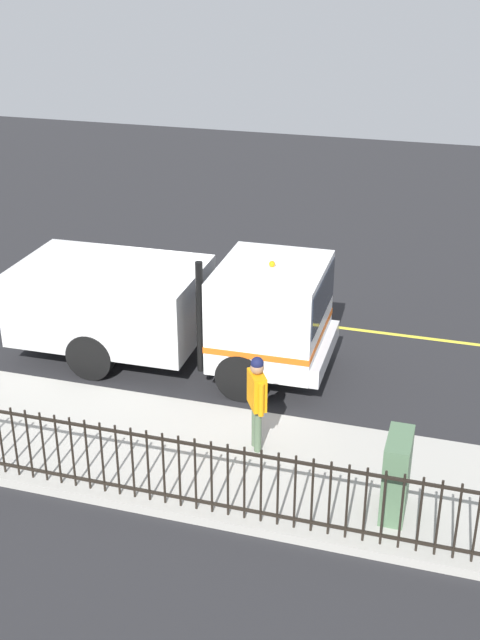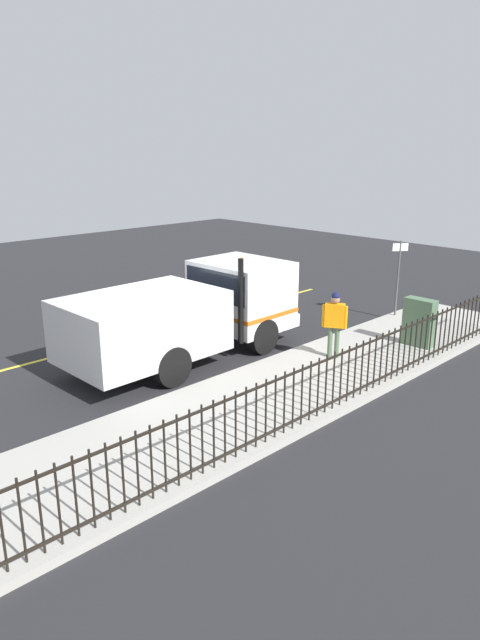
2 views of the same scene
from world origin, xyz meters
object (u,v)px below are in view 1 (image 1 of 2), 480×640
(worker_standing, at_px, (257,394))
(work_truck, at_px, (188,305))
(utility_cabinet, at_px, (396,475))
(traffic_cone, at_px, (185,308))

(worker_standing, bearing_deg, work_truck, 7.97)
(utility_cabinet, distance_m, traffic_cone, 7.96)
(work_truck, height_order, traffic_cone, work_truck)
(traffic_cone, bearing_deg, worker_standing, 32.51)
(work_truck, xyz_separation_m, traffic_cone, (-1.95, -0.83, -1.02))
(worker_standing, height_order, traffic_cone, worker_standing)
(work_truck, height_order, utility_cabinet, work_truck)
(work_truck, relative_size, traffic_cone, 11.04)
(work_truck, bearing_deg, traffic_cone, -157.98)
(utility_cabinet, height_order, traffic_cone, utility_cabinet)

